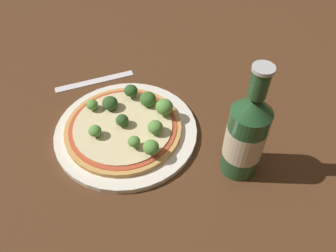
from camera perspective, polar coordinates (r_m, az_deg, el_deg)
ground_plane at (r=0.67m, az=-7.64°, el=-1.33°), size 3.00×3.00×0.00m
plate at (r=0.67m, az=-7.25°, el=-0.94°), size 0.28×0.28×0.01m
pizza at (r=0.65m, az=-7.60°, el=-0.50°), size 0.23×0.23×0.01m
broccoli_floret_0 at (r=0.60m, az=-5.94°, el=-2.73°), size 0.02×0.02×0.03m
broccoli_floret_1 at (r=0.59m, az=-2.98°, el=-3.74°), size 0.03×0.03×0.03m
broccoli_floret_2 at (r=0.63m, az=-12.60°, el=-0.85°), size 0.02×0.02×0.02m
broccoli_floret_3 at (r=0.65m, az=-0.64°, el=3.31°), size 0.04×0.04×0.04m
broccoli_floret_4 at (r=0.68m, az=-13.07°, el=3.63°), size 0.02×0.02×0.02m
broccoli_floret_5 at (r=0.70m, az=-6.48°, el=6.12°), size 0.03×0.03×0.03m
broccoli_floret_6 at (r=0.62m, az=-2.23°, el=-0.22°), size 0.03×0.03×0.03m
broccoli_floret_7 at (r=0.68m, az=-3.52°, el=4.70°), size 0.03×0.03×0.03m
broccoli_floret_8 at (r=0.64m, az=-7.71°, el=1.24°), size 0.03×0.03×0.03m
broccoli_floret_9 at (r=0.68m, az=-10.08°, el=3.95°), size 0.03×0.03×0.03m
beer_bottle at (r=0.56m, az=13.40°, el=-1.53°), size 0.07×0.07×0.23m
fork at (r=0.80m, az=-12.62°, el=7.64°), size 0.02×0.18×0.00m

